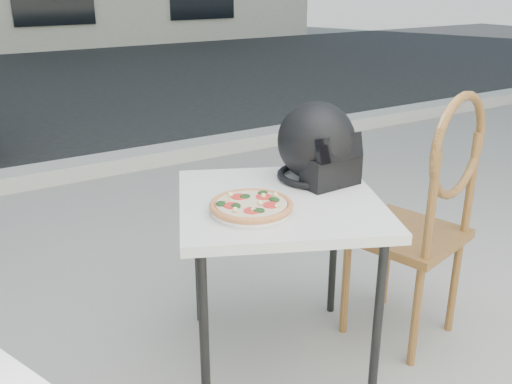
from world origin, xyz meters
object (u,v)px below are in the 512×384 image
pizza (251,205)px  helmet (318,146)px  plate (251,211)px  cafe_chair_main (426,209)px  cafe_table_main (279,214)px

pizza → helmet: bearing=21.1°
plate → pizza: size_ratio=0.96×
pizza → helmet: helmet is taller
helmet → cafe_chair_main: (0.31, -0.30, -0.23)m
cafe_table_main → cafe_chair_main: cafe_chair_main is taller
cafe_chair_main → pizza: bearing=-25.7°
plate → helmet: size_ratio=0.99×
cafe_table_main → cafe_chair_main: bearing=-20.1°
plate → cafe_chair_main: size_ratio=0.30×
plate → cafe_table_main: bearing=21.2°
plate → helmet: 0.45m
plate → pizza: pizza is taller
cafe_table_main → pizza: bearing=-158.9°
pizza → cafe_chair_main: (0.71, -0.14, -0.12)m
plate → pizza: (0.00, 0.00, 0.02)m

